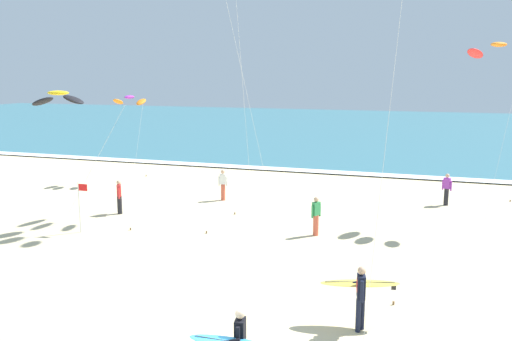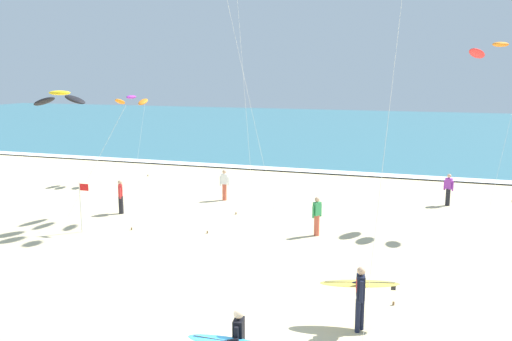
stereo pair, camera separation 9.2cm
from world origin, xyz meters
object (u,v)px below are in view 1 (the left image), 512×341
(bystander_white_top, at_px, (223,185))
(lifeguard_flag, at_px, (80,202))
(kite_arc_amber_mid, at_px, (498,50))
(kite_arc_golden_high, at_px, (59,98))
(bystander_purple_top, at_px, (447,189))
(kite_arc_violet_near, at_px, (130,100))
(bystander_green_top, at_px, (316,216))
(bystander_red_top, at_px, (119,197))
(surfer_trailing, at_px, (360,289))

(bystander_white_top, distance_m, lifeguard_flag, 7.88)
(kite_arc_amber_mid, bearing_deg, kite_arc_golden_high, -163.06)
(kite_arc_golden_high, relative_size, bystander_purple_top, 3.59)
(bystander_white_top, height_order, lifeguard_flag, lifeguard_flag)
(bystander_purple_top, distance_m, bystander_white_top, 11.15)
(kite_arc_violet_near, height_order, kite_arc_amber_mid, kite_arc_amber_mid)
(kite_arc_violet_near, xyz_separation_m, bystander_purple_top, (17.71, -0.12, -4.06))
(bystander_green_top, bearing_deg, lifeguard_flag, -164.15)
(bystander_white_top, xyz_separation_m, bystander_green_top, (5.80, -4.48, 0.00))
(kite_arc_amber_mid, distance_m, bystander_purple_top, 7.29)
(bystander_white_top, relative_size, lifeguard_flag, 0.76)
(bystander_red_top, xyz_separation_m, bystander_green_top, (9.36, -0.45, 0.00))
(surfer_trailing, distance_m, kite_arc_violet_near, 21.50)
(kite_arc_violet_near, bearing_deg, bystander_green_top, -29.18)
(bystander_white_top, bearing_deg, surfer_trailing, -54.47)
(bystander_purple_top, height_order, bystander_green_top, same)
(kite_arc_amber_mid, height_order, bystander_white_top, kite_arc_amber_mid)
(kite_arc_violet_near, distance_m, bystander_white_top, 8.37)
(kite_arc_violet_near, relative_size, bystander_red_top, 3.25)
(surfer_trailing, bearing_deg, kite_arc_violet_near, 136.62)
(kite_arc_violet_near, distance_m, kite_arc_amber_mid, 19.67)
(bystander_red_top, distance_m, bystander_green_top, 9.37)
(bystander_white_top, bearing_deg, bystander_green_top, -37.67)
(bystander_purple_top, bearing_deg, bystander_red_top, -155.79)
(surfer_trailing, relative_size, kite_arc_golden_high, 0.37)
(kite_arc_violet_near, bearing_deg, surfer_trailing, -43.38)
(kite_arc_amber_mid, bearing_deg, kite_arc_violet_near, 171.51)
(bystander_green_top, bearing_deg, kite_arc_golden_high, -173.74)
(bystander_green_top, relative_size, lifeguard_flag, 0.76)
(bystander_purple_top, bearing_deg, kite_arc_golden_high, -153.17)
(kite_arc_violet_near, xyz_separation_m, lifeguard_flag, (3.44, -9.67, -3.61))
(bystander_red_top, xyz_separation_m, bystander_white_top, (3.56, 4.02, 0.00))
(bystander_purple_top, bearing_deg, kite_arc_violet_near, 179.62)
(bystander_white_top, distance_m, bystander_green_top, 7.33)
(kite_arc_amber_mid, bearing_deg, surfer_trailing, -108.57)
(surfer_trailing, distance_m, bystander_red_top, 14.46)
(kite_arc_golden_high, relative_size, bystander_green_top, 3.59)
(bystander_red_top, height_order, bystander_purple_top, same)
(surfer_trailing, relative_size, kite_arc_amber_mid, 0.27)
(kite_arc_violet_near, distance_m, bystander_purple_top, 18.17)
(kite_arc_amber_mid, relative_size, kite_arc_golden_high, 1.35)
(lifeguard_flag, bearing_deg, bystander_purple_top, 33.80)
(kite_arc_violet_near, xyz_separation_m, kite_arc_golden_high, (1.59, -8.27, 0.51))
(bystander_red_top, height_order, bystander_green_top, same)
(kite_arc_amber_mid, bearing_deg, lifeguard_flag, -156.80)
(bystander_white_top, bearing_deg, lifeguard_flag, -115.67)
(kite_arc_amber_mid, xyz_separation_m, kite_arc_golden_high, (-17.70, -5.39, -1.98))
(kite_arc_amber_mid, xyz_separation_m, bystander_white_top, (-12.45, 0.30, -6.55))
(kite_arc_amber_mid, relative_size, bystander_red_top, 4.85)
(kite_arc_golden_high, xyz_separation_m, bystander_red_top, (1.69, 1.66, -4.58))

